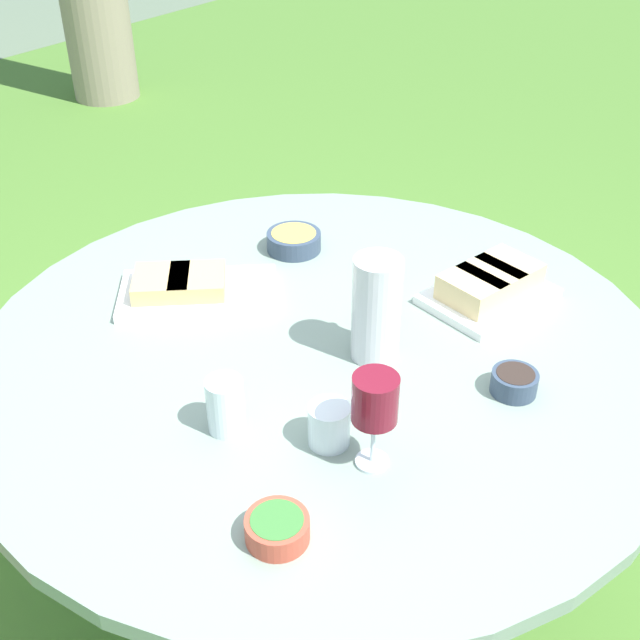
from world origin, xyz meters
TOP-DOWN VIEW (x-y plane):
  - ground_plane at (0.00, 0.00)m, footprint 40.00×40.00m
  - dining_table at (0.00, 0.00)m, footprint 1.47×1.47m
  - water_pitcher at (0.04, -0.11)m, footprint 0.11×0.10m
  - wine_glass at (-0.23, -0.29)m, footprint 0.08×0.08m
  - platter_bread_main at (-0.03, 0.35)m, footprint 0.39×0.40m
  - platter_charcuterie at (0.37, -0.21)m, footprint 0.32×0.26m
  - bowl_fries at (0.28, 0.30)m, footprint 0.14×0.14m
  - bowl_salad at (-0.46, -0.26)m, footprint 0.10×0.10m
  - bowl_olives at (0.10, -0.40)m, footprint 0.09×0.09m
  - cup_water_near at (-0.31, -0.02)m, footprint 0.07×0.07m
  - cup_water_far at (-0.23, -0.19)m, footprint 0.08×0.08m

SIDE VIEW (x-z plane):
  - ground_plane at x=0.00m, z-range 0.00..0.00m
  - dining_table at x=0.00m, z-range 0.29..1.06m
  - bowl_salad at x=-0.46m, z-range 0.78..0.82m
  - platter_bread_main at x=-0.03m, z-range 0.77..0.83m
  - bowl_olives at x=0.10m, z-range 0.78..0.82m
  - bowl_fries at x=0.28m, z-range 0.78..0.83m
  - platter_charcuterie at x=0.37m, z-range 0.77..0.85m
  - cup_water_far at x=-0.23m, z-range 0.77..0.86m
  - cup_water_near at x=-0.31m, z-range 0.77..0.88m
  - water_pitcher at x=0.04m, z-range 0.78..1.00m
  - wine_glass at x=-0.23m, z-range 0.82..1.01m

